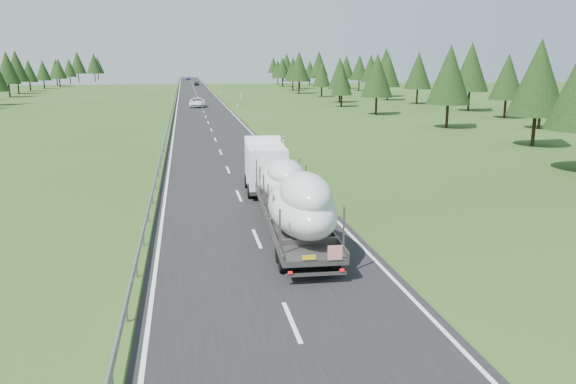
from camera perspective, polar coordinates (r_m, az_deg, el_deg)
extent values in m
plane|color=#274316|center=(27.07, -3.18, -4.79)|extent=(400.00, 400.00, 0.00)
cube|color=black|center=(125.89, -9.02, 9.13)|extent=(10.00, 400.00, 0.02)
cube|color=slate|center=(125.83, -11.47, 9.30)|extent=(0.08, 400.00, 0.32)
cylinder|color=slate|center=(26.88, -14.51, -4.66)|extent=(0.10, 0.10, 0.60)
cube|color=silver|center=(56.94, -0.50, 5.19)|extent=(0.12, 0.07, 1.00)
cube|color=black|center=(56.90, -0.50, 5.51)|extent=(0.13, 0.08, 0.12)
cube|color=silver|center=(106.30, -5.18, 8.80)|extent=(0.12, 0.07, 1.00)
cube|color=black|center=(106.28, -5.19, 8.97)|extent=(0.13, 0.08, 0.12)
cube|color=silver|center=(156.07, -6.91, 10.10)|extent=(0.12, 0.07, 1.00)
cube|color=black|center=(156.05, -6.91, 10.22)|extent=(0.13, 0.08, 0.12)
cube|color=silver|center=(205.95, -7.81, 10.77)|extent=(0.12, 0.07, 1.00)
cube|color=black|center=(205.94, -7.81, 10.86)|extent=(0.13, 0.08, 0.12)
cube|color=silver|center=(255.88, -8.35, 11.17)|extent=(0.12, 0.07, 1.00)
cube|color=black|center=(255.87, -8.36, 11.25)|extent=(0.13, 0.08, 0.12)
cube|color=silver|center=(305.83, -8.72, 11.45)|extent=(0.12, 0.07, 1.00)
cube|color=black|center=(305.82, -8.73, 11.51)|extent=(0.13, 0.08, 0.12)
cube|color=silver|center=(355.79, -8.99, 11.64)|extent=(0.12, 0.07, 1.00)
cube|color=black|center=(355.78, -8.99, 11.69)|extent=(0.13, 0.08, 0.12)
cylinder|color=slate|center=(106.33, -4.81, 9.08)|extent=(0.08, 0.08, 2.00)
cube|color=silver|center=(106.27, -4.82, 9.62)|extent=(0.05, 0.90, 1.20)
cylinder|color=black|center=(78.67, 24.20, 7.07)|extent=(0.36, 0.36, 3.28)
cone|color=black|center=(78.42, 24.51, 10.38)|extent=(5.10, 5.10, 6.83)
cylinder|color=black|center=(92.05, 21.18, 8.04)|extent=(0.36, 0.36, 3.28)
cone|color=black|center=(91.83, 21.42, 10.87)|extent=(5.10, 5.10, 6.83)
cylinder|color=black|center=(103.39, 17.89, 8.94)|extent=(0.36, 0.36, 3.98)
cone|color=black|center=(103.20, 18.11, 12.00)|extent=(6.19, 6.19, 8.30)
cylinder|color=black|center=(118.45, 12.98, 9.57)|extent=(0.36, 0.36, 3.53)
cone|color=black|center=(118.28, 13.10, 11.94)|extent=(5.50, 5.50, 7.36)
cylinder|color=black|center=(128.62, 10.07, 9.94)|extent=(0.36, 0.36, 3.48)
cone|color=black|center=(128.46, 10.15, 12.09)|extent=(5.41, 5.41, 7.24)
cylinder|color=black|center=(142.41, 9.81, 10.33)|extent=(0.36, 0.36, 3.98)
cone|color=black|center=(142.27, 9.90, 12.55)|extent=(6.18, 6.18, 8.28)
cylinder|color=black|center=(155.93, 8.35, 10.52)|extent=(0.36, 0.36, 3.53)
cone|color=black|center=(155.80, 8.41, 12.32)|extent=(5.49, 5.49, 7.35)
cylinder|color=black|center=(171.48, 7.22, 10.78)|extent=(0.36, 0.36, 3.58)
cone|color=black|center=(171.36, 7.27, 12.44)|extent=(5.57, 5.57, 7.46)
cylinder|color=black|center=(185.04, 5.90, 10.97)|extent=(0.36, 0.36, 3.56)
cone|color=black|center=(184.93, 5.93, 12.50)|extent=(5.53, 5.53, 7.41)
cylinder|color=black|center=(198.13, 3.14, 11.23)|extent=(0.36, 0.36, 4.12)
cone|color=black|center=(198.03, 3.16, 12.89)|extent=(6.41, 6.41, 8.58)
cylinder|color=black|center=(211.16, 2.23, 11.21)|extent=(0.36, 0.36, 3.09)
cone|color=black|center=(211.07, 2.24, 12.38)|extent=(4.81, 4.81, 6.44)
cylinder|color=black|center=(224.29, 3.10, 11.38)|extent=(0.36, 0.36, 3.64)
cone|color=black|center=(224.20, 3.11, 12.67)|extent=(5.67, 5.67, 7.59)
cylinder|color=black|center=(235.14, 0.50, 11.46)|extent=(0.36, 0.36, 3.49)
cone|color=black|center=(235.05, 0.51, 12.64)|extent=(5.43, 5.43, 7.27)
cylinder|color=black|center=(253.19, -0.48, 11.56)|extent=(0.36, 0.36, 3.36)
cone|color=black|center=(253.11, -0.48, 12.61)|extent=(5.23, 5.23, 7.01)
cylinder|color=black|center=(262.94, -0.15, 11.71)|extent=(0.36, 0.36, 4.22)
cone|color=black|center=(262.87, -0.15, 12.98)|extent=(6.56, 6.56, 8.79)
cylinder|color=black|center=(280.38, -1.50, 11.73)|extent=(0.36, 0.36, 3.66)
cone|color=black|center=(280.31, -1.50, 12.77)|extent=(5.70, 5.70, 7.63)
cylinder|color=black|center=(61.90, 23.70, 5.95)|extent=(0.36, 0.36, 3.62)
cone|color=black|center=(61.57, 24.13, 10.59)|extent=(5.63, 5.63, 7.54)
cylinder|color=black|center=(75.66, 15.87, 7.64)|extent=(0.36, 0.36, 3.58)
cone|color=black|center=(75.39, 16.11, 11.40)|extent=(5.57, 5.57, 7.47)
cylinder|color=black|center=(92.88, 8.95, 8.80)|extent=(0.36, 0.36, 3.31)
cone|color=black|center=(92.66, 9.05, 11.64)|extent=(5.15, 5.15, 6.89)
cylinder|color=black|center=(108.62, 5.44, 9.31)|extent=(0.36, 0.36, 2.60)
cone|color=black|center=(108.45, 5.48, 11.21)|extent=(4.04, 4.04, 5.41)
cylinder|color=black|center=(120.47, 5.25, 9.82)|extent=(0.36, 0.36, 3.20)
cone|color=black|center=(120.31, 5.29, 11.93)|extent=(4.98, 4.98, 6.67)
cylinder|color=black|center=(140.32, 3.43, 10.23)|extent=(0.36, 0.36, 2.87)
cone|color=black|center=(140.18, 3.45, 11.86)|extent=(4.47, 4.47, 5.99)
cylinder|color=black|center=(154.17, 1.11, 10.68)|extent=(0.36, 0.36, 3.81)
cone|color=black|center=(154.04, 1.12, 12.65)|extent=(5.93, 5.93, 7.95)
cylinder|color=black|center=(171.15, 0.50, 10.83)|extent=(0.36, 0.36, 3.30)
cone|color=black|center=(171.03, 0.50, 12.37)|extent=(5.14, 5.14, 6.88)
cylinder|color=black|center=(182.92, 1.18, 11.04)|extent=(0.36, 0.36, 3.71)
cone|color=black|center=(182.81, 1.19, 12.65)|extent=(5.77, 5.77, 7.73)
cylinder|color=black|center=(198.78, -0.56, 11.16)|extent=(0.36, 0.36, 3.46)
cone|color=black|center=(198.68, -0.57, 12.55)|extent=(5.38, 5.38, 7.20)
cylinder|color=black|center=(217.29, -1.05, 11.28)|extent=(0.36, 0.36, 3.13)
cone|color=black|center=(217.20, -1.05, 12.43)|extent=(4.87, 4.87, 6.52)
cylinder|color=black|center=(153.57, -26.46, 9.32)|extent=(0.36, 0.36, 3.73)
cone|color=black|center=(153.44, -26.66, 11.24)|extent=(5.80, 5.80, 7.77)
cylinder|color=black|center=(169.33, -25.72, 9.65)|extent=(0.36, 0.36, 3.92)
cone|color=black|center=(169.22, -25.91, 11.48)|extent=(6.10, 6.10, 8.18)
cylinder|color=black|center=(183.18, -24.72, 9.77)|extent=(0.36, 0.36, 3.09)
cone|color=black|center=(183.07, -24.85, 11.11)|extent=(4.81, 4.81, 6.44)
cylinder|color=black|center=(197.63, -23.53, 10.04)|extent=(0.36, 0.36, 3.09)
cone|color=black|center=(197.53, -23.64, 11.28)|extent=(4.81, 4.81, 6.45)
cylinder|color=black|center=(210.30, -22.17, 10.30)|extent=(0.36, 0.36, 3.27)
cone|color=black|center=(210.21, -22.28, 11.53)|extent=(5.09, 5.09, 6.82)
cylinder|color=black|center=(222.80, -22.41, 10.38)|extent=(0.36, 0.36, 3.23)
cone|color=black|center=(222.71, -22.51, 11.53)|extent=(5.03, 5.03, 6.73)
cylinder|color=black|center=(234.88, -21.25, 10.57)|extent=(0.36, 0.36, 3.28)
cone|color=black|center=(234.79, -21.34, 11.68)|extent=(5.11, 5.11, 6.84)
cylinder|color=black|center=(253.07, -20.50, 10.86)|extent=(0.36, 0.36, 4.32)
cone|color=black|center=(253.00, -20.61, 12.21)|extent=(6.72, 6.72, 9.00)
cylinder|color=black|center=(261.51, -19.02, 11.00)|extent=(0.36, 0.36, 4.16)
cone|color=black|center=(261.44, -19.12, 12.26)|extent=(6.48, 6.48, 8.68)
cylinder|color=black|center=(279.72, -18.71, 11.06)|extent=(0.36, 0.36, 3.70)
cone|color=black|center=(279.65, -18.79, 12.11)|extent=(5.75, 5.75, 7.70)
cube|color=white|center=(36.05, -2.29, 2.68)|extent=(2.59, 4.85, 2.65)
cube|color=black|center=(38.33, -2.81, 4.02)|extent=(2.18, 0.18, 1.33)
cube|color=white|center=(37.86, -2.76, 5.43)|extent=(2.42, 1.25, 0.28)
cube|color=#565351|center=(35.39, -2.06, 0.37)|extent=(2.50, 2.95, 0.24)
cylinder|color=black|center=(37.84, -4.27, 1.10)|extent=(0.38, 0.96, 0.95)
cylinder|color=black|center=(38.12, -1.01, 1.23)|extent=(0.38, 0.96, 0.95)
cylinder|color=black|center=(34.89, -3.74, 0.09)|extent=(0.38, 0.96, 0.95)
cylinder|color=black|center=(35.20, -0.21, 0.23)|extent=(0.38, 0.96, 0.95)
cube|color=#565351|center=(27.59, 0.37, -2.53)|extent=(3.18, 13.38, 0.25)
cube|color=#565351|center=(27.33, -2.23, -2.18)|extent=(0.68, 13.26, 0.23)
cube|color=#565351|center=(27.78, 2.93, -1.93)|extent=(0.68, 13.26, 0.23)
cube|color=#565351|center=(21.71, -0.10, -4.06)|extent=(0.07, 0.07, 1.80)
cube|color=#565351|center=(22.28, 6.31, -3.69)|extent=(0.07, 0.07, 1.80)
cube|color=#565351|center=(23.87, -1.07, -2.48)|extent=(0.07, 0.07, 1.80)
cube|color=#565351|center=(24.38, 4.79, -2.18)|extent=(0.07, 0.07, 1.80)
cube|color=#565351|center=(26.04, -1.88, -1.16)|extent=(0.07, 0.07, 1.80)
cube|color=#565351|center=(26.51, 3.51, -0.92)|extent=(0.07, 0.07, 1.80)
cube|color=#565351|center=(28.23, -2.57, -0.04)|extent=(0.07, 0.07, 1.80)
cube|color=#565351|center=(28.67, 2.43, 0.16)|extent=(0.07, 0.07, 1.80)
cube|color=#565351|center=(30.43, -3.15, 0.91)|extent=(0.07, 0.07, 1.80)
cube|color=#565351|center=(30.84, 1.50, 1.09)|extent=(0.07, 0.07, 1.80)
cube|color=#565351|center=(32.64, -3.66, 1.74)|extent=(0.07, 0.07, 1.80)
cube|color=#565351|center=(33.02, 0.69, 1.90)|extent=(0.07, 0.07, 1.80)
cylinder|color=black|center=(22.73, 0.19, -7.04)|extent=(0.42, 0.96, 0.95)
cylinder|color=black|center=(23.19, 5.30, -6.69)|extent=(0.42, 0.96, 0.95)
cylinder|color=black|center=(23.79, -0.31, -6.12)|extent=(0.42, 0.96, 0.95)
cylinder|color=black|center=(24.22, 4.58, -5.81)|extent=(0.42, 0.96, 0.95)
cube|color=#565351|center=(21.62, 3.66, -8.29)|extent=(2.37, 0.22, 0.11)
cube|color=red|center=(21.44, 5.59, -6.08)|extent=(0.57, 0.06, 0.57)
cube|color=yellow|center=(21.24, 2.98, -6.63)|extent=(0.52, 0.06, 0.17)
cube|color=red|center=(21.30, 1.08, -8.19)|extent=(0.17, 0.06, 0.09)
cube|color=red|center=(21.76, 6.28, -7.80)|extent=(0.17, 0.06, 0.09)
ellipsoid|color=silver|center=(24.39, 1.71, -1.59)|extent=(3.09, 6.61, 2.25)
ellipsoid|color=silver|center=(23.43, 2.13, -0.22)|extent=(2.31, 4.20, 1.80)
ellipsoid|color=silver|center=(30.61, -0.81, 1.03)|extent=(2.82, 6.01, 1.83)
ellipsoid|color=silver|center=(29.77, -0.58, 1.94)|extent=(2.11, 3.82, 1.46)
imported|color=white|center=(108.67, -9.21, 8.97)|extent=(3.20, 6.40, 1.74)
imported|color=black|center=(210.56, -9.26, 10.82)|extent=(2.03, 4.20, 1.38)
imported|color=#16213E|center=(276.51, -10.12, 11.29)|extent=(1.95, 4.62, 1.48)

